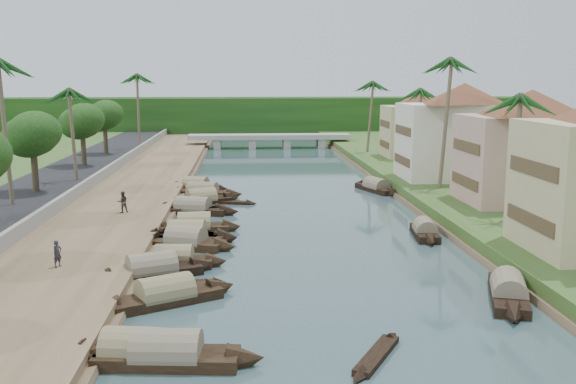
{
  "coord_description": "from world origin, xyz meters",
  "views": [
    {
      "loc": [
        -4.6,
        -39.4,
        11.67
      ],
      "look_at": [
        -0.69,
        15.85,
        2.0
      ],
      "focal_mm": 40.0,
      "sensor_mm": 36.0,
      "label": 1
    }
  ],
  "objects": [
    {
      "name": "road",
      "position": [
        -24.5,
        20.0,
        0.7
      ],
      "size": [
        8.0,
        180.0,
        1.4
      ],
      "primitive_type": "cube",
      "color": "black",
      "rests_on": "ground"
    },
    {
      "name": "palm_8",
      "position": [
        -20.5,
        60.54,
        12.11
      ],
      "size": [
        3.2,
        3.2,
        12.54
      ],
      "color": "brown",
      "rests_on": "ground"
    },
    {
      "name": "palm_1",
      "position": [
        16.0,
        7.59,
        10.22
      ],
      "size": [
        3.2,
        3.2,
        10.78
      ],
      "color": "brown",
      "rests_on": "ground"
    },
    {
      "name": "building_mid",
      "position": [
        19.99,
        14.0,
        6.13
      ],
      "size": [
        14.11,
        14.11,
        9.7
      ],
      "color": "#CA968F",
      "rests_on": "right_bank"
    },
    {
      "name": "ground",
      "position": [
        0.0,
        0.0,
        0.0
      ],
      "size": [
        220.0,
        220.0,
        0.0
      ],
      "primitive_type": "plane",
      "color": "#374E53",
      "rests_on": "ground"
    },
    {
      "name": "sampan_7",
      "position": [
        -8.63,
        7.13,
        0.4
      ],
      "size": [
        6.79,
        3.21,
        1.84
      ],
      "rotation": [
        0.0,
        0.0,
        -0.29
      ],
      "color": "black",
      "rests_on": "ground"
    },
    {
      "name": "palm_7",
      "position": [
        14.0,
        54.48,
        11.06
      ],
      "size": [
        3.2,
        3.2,
        11.65
      ],
      "color": "brown",
      "rests_on": "ground"
    },
    {
      "name": "building_far",
      "position": [
        18.99,
        28.0,
        6.38
      ],
      "size": [
        15.59,
        15.59,
        10.2
      ],
      "color": "beige",
      "rests_on": "right_bank"
    },
    {
      "name": "sampan_2",
      "position": [
        -8.78,
        -6.6,
        0.42
      ],
      "size": [
        8.15,
        5.47,
        2.21
      ],
      "rotation": [
        0.0,
        0.0,
        0.5
      ],
      "color": "black",
      "rests_on": "ground"
    },
    {
      "name": "person_near",
      "position": [
        -15.59,
        -1.97,
        1.6
      ],
      "size": [
        0.64,
        0.69,
        1.59
      ],
      "primitive_type": "imported",
      "rotation": [
        0.0,
        0.0,
        0.97
      ],
      "color": "#292830",
      "rests_on": "left_bank"
    },
    {
      "name": "tree_4",
      "position": [
        -24.0,
        39.99,
        6.66
      ],
      "size": [
        4.83,
        4.83,
        7.34
      ],
      "color": "#4E402C",
      "rests_on": "ground"
    },
    {
      "name": "bridge",
      "position": [
        0.0,
        72.0,
        1.72
      ],
      "size": [
        28.0,
        4.0,
        2.4
      ],
      "color": "gray",
      "rests_on": "ground"
    },
    {
      "name": "sampan_12",
      "position": [
        -8.78,
        25.57,
        0.41
      ],
      "size": [
        8.84,
        4.14,
        2.1
      ],
      "rotation": [
        0.0,
        0.0,
        -0.31
      ],
      "color": "black",
      "rests_on": "ground"
    },
    {
      "name": "sampan_11",
      "position": [
        -8.61,
        21.17,
        0.42
      ],
      "size": [
        7.92,
        4.56,
        2.25
      ],
      "rotation": [
        0.0,
        0.0,
        0.39
      ],
      "color": "black",
      "rests_on": "ground"
    },
    {
      "name": "palm_6",
      "position": [
        -22.0,
        28.02,
        10.4
      ],
      "size": [
        3.2,
        3.2,
        10.77
      ],
      "color": "brown",
      "rests_on": "ground"
    },
    {
      "name": "right_bank",
      "position": [
        19.0,
        20.0,
        0.6
      ],
      "size": [
        16.0,
        180.0,
        1.2
      ],
      "primitive_type": "cube",
      "color": "#315522",
      "rests_on": "ground"
    },
    {
      "name": "sampan_15",
      "position": [
        9.05,
        6.94,
        0.41
      ],
      "size": [
        2.16,
        7.01,
        1.9
      ],
      "rotation": [
        0.0,
        0.0,
        1.46
      ],
      "color": "black",
      "rests_on": "ground"
    },
    {
      "name": "sampan_1",
      "position": [
        -9.35,
        -13.68,
        0.41
      ],
      "size": [
        7.18,
        2.68,
        2.11
      ],
      "rotation": [
        0.0,
        0.0,
        -0.16
      ],
      "color": "black",
      "rests_on": "ground"
    },
    {
      "name": "canoe_1",
      "position": [
        -7.95,
        -3.7,
        0.1
      ],
      "size": [
        4.89,
        0.94,
        0.79
      ],
      "rotation": [
        0.0,
        0.0,
        0.03
      ],
      "color": "black",
      "rests_on": "ground"
    },
    {
      "name": "sampan_4",
      "position": [
        -9.05,
        0.37,
        0.41
      ],
      "size": [
        6.99,
        2.05,
        2.0
      ],
      "rotation": [
        0.0,
        0.0,
        -0.08
      ],
      "color": "black",
      "rests_on": "ground"
    },
    {
      "name": "tree_3",
      "position": [
        -24.0,
        21.33,
        6.64
      ],
      "size": [
        4.75,
        4.75,
        7.28
      ],
      "color": "#4E402C",
      "rests_on": "ground"
    },
    {
      "name": "palm_5",
      "position": [
        -24.0,
        14.8,
        12.85
      ],
      "size": [
        3.2,
        3.2,
        13.32
      ],
      "color": "brown",
      "rests_on": "ground"
    },
    {
      "name": "sampan_0",
      "position": [
        -7.85,
        -14.08,
        0.42
      ],
      "size": [
        8.48,
        2.51,
        2.2
      ],
      "rotation": [
        0.0,
        0.0,
        -0.1
      ],
      "color": "black",
      "rests_on": "ground"
    },
    {
      "name": "left_bank",
      "position": [
        -16.0,
        20.0,
        0.4
      ],
      "size": [
        10.0,
        180.0,
        0.8
      ],
      "primitive_type": "cube",
      "color": "brown",
      "rests_on": "ground"
    },
    {
      "name": "palm_3",
      "position": [
        16.0,
        37.22,
        10.27
      ],
      "size": [
        3.2,
        3.2,
        10.81
      ],
      "color": "brown",
      "rests_on": "ground"
    },
    {
      "name": "sampan_9",
      "position": [
        -9.1,
        16.85,
        0.42
      ],
      "size": [
        8.85,
        4.22,
        2.21
      ],
      "rotation": [
        0.0,
        0.0,
        -0.3
      ],
      "color": "black",
      "rests_on": "ground"
    },
    {
      "name": "sampan_16",
      "position": [
        9.53,
        27.09,
        0.41
      ],
      "size": [
        4.38,
        8.61,
        2.11
      ],
      "rotation": [
        0.0,
        0.0,
        1.91
      ],
      "color": "black",
      "rests_on": "ground"
    },
    {
      "name": "retaining_wall",
      "position": [
        -20.2,
        20.0,
        1.35
      ],
      "size": [
        0.4,
        180.0,
        1.1
      ],
      "primitive_type": "cube",
      "color": "gray",
      "rests_on": "left_bank"
    },
    {
      "name": "sampan_8",
      "position": [
        -8.45,
        9.77,
        0.42
      ],
      "size": [
        7.53,
        2.21,
        2.3
      ],
      "rotation": [
        0.0,
        0.0,
        0.04
      ],
      "color": "black",
      "rests_on": "ground"
    },
    {
      "name": "canoe_2",
      "position": [
        -6.03,
        21.14,
        0.1
      ],
      "size": [
        5.57,
        2.1,
        0.81
      ],
      "rotation": [
        0.0,
        0.0,
        -0.24
      ],
      "color": "black",
      "rests_on": "ground"
    },
    {
      "name": "sampan_13",
      "position": [
        -9.72,
        29.17,
        0.41
      ],
      "size": [
        7.59,
        4.24,
        2.09
      ],
      "rotation": [
        0.0,
        0.0,
        -0.38
      ],
      "color": "black",
      "rests_on": "ground"
    },
    {
      "name": "building_distant",
      "position": [
        19.99,
        48.0,
        5.88
      ],
      "size": [
        12.62,
        12.62,
        9.2
      ],
      "color": "tan",
      "rests_on": "right_bank"
    },
    {
      "name": "tree_6",
      "position": [
        24.0,
        29.78,
        5.82
      ],
      "size": [
        4.33,
        4.33,
        6.49
      ],
      "color": "#4E402C",
      "rests_on": "ground"
    },
    {
      "name": "tree_5",
      "position": [
        -24.0,
        52.82,
        6.7
      ],
      "size": [
        4.71,
        4.71,
        7.34
      ],
      "color": "#4E402C",
      "rests_on": "ground"
    },
    {
      "name": "sampan_5",
      "position": [
        -8.76,
        6.61,
        0.42
      ],
      "size": [
        7.84,
        2.68,
        2.43
      ],
      "rotation": [
        0.0,
        0.0,
        -0.1
      ],
      "color": "black",
      "rests_on": "ground"
    },
    {
      "name": "sampan_14",
      "position": [
        9.59,
        -7.25,
        0.41
      ],
      "size": [
        4.27,
        8.76,
        2.12
      ],
      "rotation": [
        0.0,
        0.0,
        1.25
      ],
      "color": "black",
      "rests_on": "ground"
    },
    {
      "name": "sampan_6",
      "position": [
        -8.68,
        4.9,
        0.42
      ],
      "size": [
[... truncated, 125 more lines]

